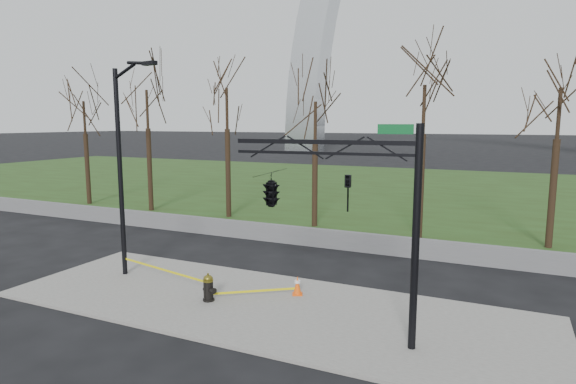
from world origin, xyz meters
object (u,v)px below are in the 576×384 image
at_px(street_light, 123,158).
at_px(traffic_signal_mast, 297,191).
at_px(fire_hydrant, 209,288).
at_px(traffic_cone, 297,285).

bearing_deg(street_light, traffic_signal_mast, -1.96).
bearing_deg(traffic_signal_mast, fire_hydrant, 162.70).
relative_size(street_light, traffic_signal_mast, 1.37).
xyz_separation_m(traffic_cone, street_light, (-6.88, -0.77, 4.26)).
xyz_separation_m(fire_hydrant, traffic_cone, (2.46, 1.77, -0.11)).
distance_m(traffic_cone, traffic_signal_mast, 4.68).
height_order(fire_hydrant, traffic_cone, fire_hydrant).
distance_m(fire_hydrant, traffic_signal_mast, 5.15).
xyz_separation_m(traffic_cone, traffic_signal_mast, (1.11, -2.61, 3.72)).
relative_size(fire_hydrant, traffic_cone, 1.43).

